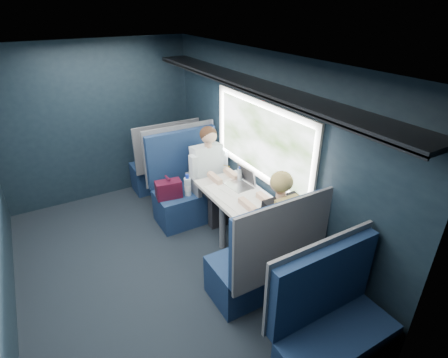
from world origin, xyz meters
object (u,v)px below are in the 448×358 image
man (211,170)px  woman (275,221)px  seat_row_front (165,165)px  seat_row_back (331,330)px  table (234,198)px  bottle_small (240,174)px  seat_bay_near (189,189)px  seat_bay_far (263,262)px  laptop (242,181)px  cup (240,172)px

man → woman: 1.41m
seat_row_front → man: size_ratio=0.88×
seat_row_back → table: bearing=84.2°
table → bottle_small: (0.22, 0.22, 0.17)m
seat_bay_near → seat_bay_far: (0.01, -1.74, -0.01)m
seat_row_back → seat_bay_far: bearing=90.0°
seat_bay_near → woman: bearing=-80.5°
seat_row_front → man: bearing=-77.2°
table → woman: 0.71m
table → laptop: size_ratio=2.97×
cup → seat_bay_near: bearing=132.7°
seat_bay_near → seat_bay_far: size_ratio=1.00×
man → seat_bay_near: bearing=147.2°
bottle_small → man: bearing=107.2°
seat_bay_near → seat_row_front: bearing=89.1°
seat_bay_far → woman: 0.43m
cup → seat_bay_far: bearing=-111.7°
seat_bay_near → seat_bay_far: 1.74m
seat_row_front → seat_row_back: (0.00, -3.59, 0.00)m
seat_row_back → cup: size_ratio=13.34×
seat_row_back → laptop: 1.96m
seat_bay_far → cup: size_ratio=14.49×
woman → seat_bay_far: bearing=-146.2°
seat_row_back → woman: 1.16m
table → man: bearing=84.5°
laptop → seat_row_front: bearing=102.0°
man → seat_bay_far: bearing=-99.0°
bottle_small → cup: (0.08, 0.12, -0.05)m
table → cup: size_ratio=11.50×
table → cup: cup is taller
man → cup: 0.44m
seat_row_back → cup: 2.22m
woman → bottle_small: 0.94m
laptop → bottle_small: (0.04, 0.12, 0.02)m
seat_row_front → woman: (0.25, -2.50, 0.32)m
seat_bay_far → laptop: (0.36, 0.97, 0.39)m
seat_row_front → woman: 2.54m
seat_row_back → man: (0.25, 2.50, 0.31)m
seat_row_back → woman: bearing=77.1°
seat_bay_near → cup: seat_bay_near is taller
seat_bay_near → seat_bay_far: bearing=-89.5°
seat_row_front → cup: size_ratio=13.34×
table → seat_row_front: (-0.18, 1.80, -0.25)m
table → cup: (0.30, 0.33, 0.12)m
seat_bay_far → cup: (0.48, 1.21, 0.37)m
laptop → bottle_small: bearing=72.7°
man → seat_row_front: bearing=102.8°
seat_bay_near → bottle_small: seat_bay_near is taller
table → bottle_small: bottle_small is taller
woman → cup: (0.23, 1.04, 0.06)m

